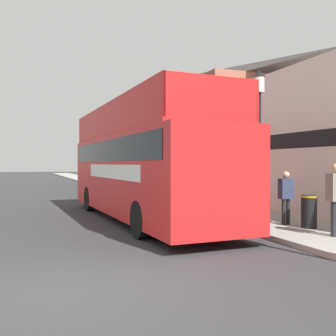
{
  "coord_description": "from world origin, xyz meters",
  "views": [
    {
      "loc": [
        -0.74,
        -6.23,
        1.99
      ],
      "look_at": [
        4.44,
        7.38,
        1.82
      ],
      "focal_mm": 42.0,
      "sensor_mm": 36.0,
      "label": 1
    }
  ],
  "objects_px": {
    "tour_bus": "(141,167)",
    "lamp_post_second": "(160,139)",
    "lamp_post_nearest": "(259,118)",
    "parked_car_ahead_of_bus": "(111,187)",
    "pedestrian_second": "(286,193)",
    "litter_bin": "(309,210)"
  },
  "relations": [
    {
      "from": "tour_bus",
      "to": "lamp_post_second",
      "type": "bearing_deg",
      "value": 61.18
    },
    {
      "from": "parked_car_ahead_of_bus",
      "to": "pedestrian_second",
      "type": "distance_m",
      "value": 12.58
    },
    {
      "from": "tour_bus",
      "to": "pedestrian_second",
      "type": "relative_size",
      "value": 6.91
    },
    {
      "from": "litter_bin",
      "to": "parked_car_ahead_of_bus",
      "type": "bearing_deg",
      "value": 102.36
    },
    {
      "from": "lamp_post_second",
      "to": "litter_bin",
      "type": "xyz_separation_m",
      "value": [
        1.24,
        -9.2,
        -2.58
      ]
    },
    {
      "from": "tour_bus",
      "to": "pedestrian_second",
      "type": "xyz_separation_m",
      "value": [
        3.53,
        -3.5,
        -0.75
      ]
    },
    {
      "from": "lamp_post_second",
      "to": "litter_bin",
      "type": "bearing_deg",
      "value": -82.29
    },
    {
      "from": "tour_bus",
      "to": "litter_bin",
      "type": "xyz_separation_m",
      "value": [
        3.76,
        -4.24,
        -1.22
      ]
    },
    {
      "from": "pedestrian_second",
      "to": "lamp_post_nearest",
      "type": "xyz_separation_m",
      "value": [
        -0.97,
        0.0,
        2.2
      ]
    },
    {
      "from": "litter_bin",
      "to": "tour_bus",
      "type": "bearing_deg",
      "value": 131.57
    },
    {
      "from": "tour_bus",
      "to": "lamp_post_nearest",
      "type": "bearing_deg",
      "value": -55.71
    },
    {
      "from": "lamp_post_second",
      "to": "lamp_post_nearest",
      "type": "bearing_deg",
      "value": -89.68
    },
    {
      "from": "pedestrian_second",
      "to": "parked_car_ahead_of_bus",
      "type": "bearing_deg",
      "value": 102.04
    },
    {
      "from": "parked_car_ahead_of_bus",
      "to": "lamp_post_second",
      "type": "relative_size",
      "value": 0.95
    },
    {
      "from": "tour_bus",
      "to": "lamp_post_nearest",
      "type": "xyz_separation_m",
      "value": [
        2.56,
        -3.49,
        1.45
      ]
    },
    {
      "from": "tour_bus",
      "to": "lamp_post_second",
      "type": "distance_m",
      "value": 5.73
    },
    {
      "from": "parked_car_ahead_of_bus",
      "to": "litter_bin",
      "type": "relative_size",
      "value": 4.48
    },
    {
      "from": "tour_bus",
      "to": "lamp_post_nearest",
      "type": "distance_m",
      "value": 4.57
    },
    {
      "from": "lamp_post_second",
      "to": "litter_bin",
      "type": "height_order",
      "value": "lamp_post_second"
    },
    {
      "from": "pedestrian_second",
      "to": "lamp_post_second",
      "type": "relative_size",
      "value": 0.36
    },
    {
      "from": "lamp_post_second",
      "to": "parked_car_ahead_of_bus",
      "type": "bearing_deg",
      "value": 112.78
    },
    {
      "from": "lamp_post_nearest",
      "to": "litter_bin",
      "type": "height_order",
      "value": "lamp_post_nearest"
    }
  ]
}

